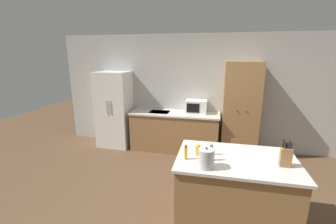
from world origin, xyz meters
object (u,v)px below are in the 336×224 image
(spice_bottle_short_red, at_px, (186,153))
(kettle, at_px, (206,158))
(spice_bottle_green_herb, at_px, (211,149))
(spice_bottle_tall_dark, at_px, (197,149))
(microwave, at_px, (196,106))
(refrigerator, at_px, (114,109))
(pantry_cabinet, at_px, (240,110))
(spice_bottle_amber_oil, at_px, (211,154))
(knife_block, at_px, (286,157))
(spice_bottle_pale_salt, at_px, (198,150))

(spice_bottle_short_red, height_order, kettle, kettle)
(spice_bottle_green_herb, bearing_deg, spice_bottle_tall_dark, 167.06)
(microwave, xyz_separation_m, spice_bottle_short_red, (0.11, -2.45, -0.00))
(refrigerator, xyz_separation_m, spice_bottle_tall_dark, (2.15, -2.10, 0.10))
(pantry_cabinet, bearing_deg, spice_bottle_tall_dark, -108.37)
(pantry_cabinet, relative_size, kettle, 8.36)
(pantry_cabinet, bearing_deg, spice_bottle_amber_oil, -102.83)
(kettle, bearing_deg, pantry_cabinet, 77.02)
(refrigerator, xyz_separation_m, spice_bottle_short_red, (2.04, -2.34, 0.14))
(microwave, xyz_separation_m, knife_block, (1.22, -2.39, 0.03))
(spice_bottle_tall_dark, xyz_separation_m, spice_bottle_amber_oil, (0.18, -0.20, 0.03))
(spice_bottle_pale_salt, xyz_separation_m, kettle, (0.12, -0.30, 0.04))
(pantry_cabinet, relative_size, spice_bottle_tall_dark, 20.03)
(pantry_cabinet, height_order, spice_bottle_green_herb, pantry_cabinet)
(spice_bottle_amber_oil, distance_m, kettle, 0.20)
(refrigerator, relative_size, spice_bottle_pale_salt, 12.33)
(microwave, distance_m, knife_block, 2.68)
(spice_bottle_tall_dark, distance_m, spice_bottle_pale_salt, 0.09)
(refrigerator, relative_size, spice_bottle_green_herb, 11.21)
(microwave, bearing_deg, spice_bottle_short_red, -87.46)
(microwave, distance_m, spice_bottle_pale_salt, 2.31)
(spice_bottle_green_herb, xyz_separation_m, kettle, (-0.05, -0.35, 0.04))
(pantry_cabinet, xyz_separation_m, microwave, (-0.94, 0.06, 0.02))
(spice_bottle_tall_dark, xyz_separation_m, spice_bottle_pale_salt, (0.01, -0.08, 0.02))
(refrigerator, height_order, microwave, refrigerator)
(spice_bottle_green_herb, bearing_deg, spice_bottle_short_red, -146.45)
(spice_bottle_short_red, distance_m, kettle, 0.29)
(refrigerator, height_order, pantry_cabinet, pantry_cabinet)
(refrigerator, height_order, kettle, refrigerator)
(microwave, bearing_deg, knife_block, -63.05)
(spice_bottle_tall_dark, bearing_deg, spice_bottle_short_red, -116.57)
(knife_block, height_order, spice_bottle_tall_dark, knife_block)
(spice_bottle_short_red, xyz_separation_m, kettle, (0.25, -0.15, 0.03))
(microwave, height_order, knife_block, knife_block)
(spice_bottle_amber_oil, bearing_deg, kettle, -104.87)
(kettle, bearing_deg, refrigerator, 132.51)
(knife_block, distance_m, spice_bottle_amber_oil, 0.81)
(spice_bottle_amber_oil, bearing_deg, microwave, 99.54)
(spice_bottle_tall_dark, height_order, kettle, kettle)
(spice_bottle_tall_dark, bearing_deg, pantry_cabinet, 71.63)
(spice_bottle_tall_dark, height_order, spice_bottle_short_red, spice_bottle_short_red)
(knife_block, height_order, spice_bottle_amber_oil, knife_block)
(spice_bottle_tall_dark, bearing_deg, microwave, 95.82)
(microwave, height_order, kettle, kettle)
(refrigerator, xyz_separation_m, spice_bottle_green_herb, (2.33, -2.14, 0.13))
(spice_bottle_short_red, bearing_deg, spice_bottle_tall_dark, 63.43)
(microwave, distance_m, spice_bottle_short_red, 2.46)
(spice_bottle_short_red, relative_size, kettle, 0.74)
(refrigerator, xyz_separation_m, spice_bottle_amber_oil, (2.33, -2.30, 0.14))
(spice_bottle_amber_oil, relative_size, spice_bottle_pale_salt, 1.22)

